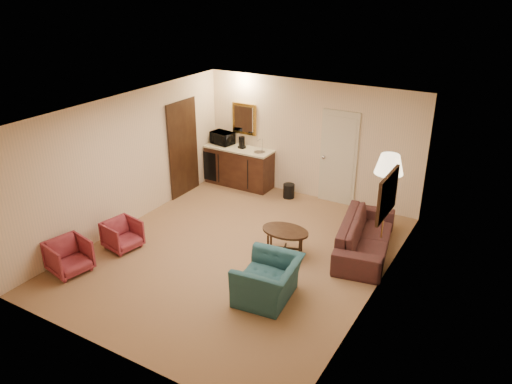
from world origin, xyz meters
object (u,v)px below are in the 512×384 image
Objects in this scene: rose_chair_near at (122,233)px; waste_bin at (289,191)px; sofa at (366,231)px; rose_chair_far at (69,255)px; coffee_maker at (242,142)px; teal_armchair at (268,274)px; coffee_table at (285,242)px; wetbar_cabinet at (239,167)px; floor_lamp at (385,204)px; microwave at (222,137)px.

rose_chair_near reaches higher than waste_bin.
sofa reaches higher than rose_chair_far.
teal_armchair is at bearing -44.54° from coffee_maker.
rose_chair_far is 4.75m from coffee_maker.
teal_armchair is at bearing -73.93° from coffee_table.
coffee_maker is at bearing 5.63° from rose_chair_far.
rose_chair_near is 0.69× the size of coffee_table.
rose_chair_near is 1.86× the size of waste_bin.
teal_armchair is 1.57× the size of rose_chair_far.
wetbar_cabinet is 5.15× the size of waste_bin.
sofa is 3.33× the size of rose_chair_far.
rose_chair_near is (-3.03, 0.01, -0.14)m from teal_armchair.
floor_lamp reaches higher than microwave.
rose_chair_near is at bearing -76.26° from microwave.
rose_chair_far is at bearing -141.01° from coffee_table.
floor_lamp is at bearing 35.00° from coffee_table.
sofa is at bearing -14.42° from coffee_maker.
coffee_maker reaches higher than rose_chair_far.
rose_chair_near is 0.93× the size of rose_chair_far.
coffee_table is 2.69× the size of waste_bin.
coffee_table is at bearing -64.79° from waste_bin.
rose_chair_far is at bearing -142.30° from floor_lamp.
floor_lamp is at bearing -26.67° from waste_bin.
wetbar_cabinet reaches higher than rose_chair_near.
teal_armchair is 2.58m from floor_lamp.
teal_armchair is 4.98m from microwave.
rose_chair_near is 0.32× the size of floor_lamp.
coffee_maker reaches higher than wetbar_cabinet.
rose_chair_near is 2.95m from coffee_table.
teal_armchair is 4.59m from coffee_maker.
coffee_table is at bearing 114.42° from sofa.
coffee_table is (2.66, 1.28, -0.05)m from rose_chair_near.
waste_bin is 0.61× the size of microwave.
microwave reaches higher than rose_chair_near.
floor_lamp is 2.89m from waste_bin.
sofa is at bearing -22.43° from wetbar_cabinet.
wetbar_cabinet reaches higher than coffee_table.
sofa is 2.12× the size of teal_armchair.
wetbar_cabinet is at bearing 2.74° from microwave.
coffee_maker is (0.56, -0.03, -0.04)m from microwave.
floor_lamp is at bearing -50.69° from rose_chair_near.
coffee_table is at bearing -145.00° from floor_lamp.
coffee_table is (-0.37, 1.30, -0.19)m from teal_armchair.
rose_chair_near is 2.19× the size of coffee_maker.
rose_chair_near is (-0.25, -3.61, -0.16)m from wetbar_cabinet.
wetbar_cabinet is 4.09m from floor_lamp.
teal_armchair is 1.37m from coffee_table.
coffee_table is at bearing -39.04° from rose_chair_far.
rose_chair_near is at bearing -93.97° from wetbar_cabinet.
teal_armchair is 3.04m from rose_chair_near.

